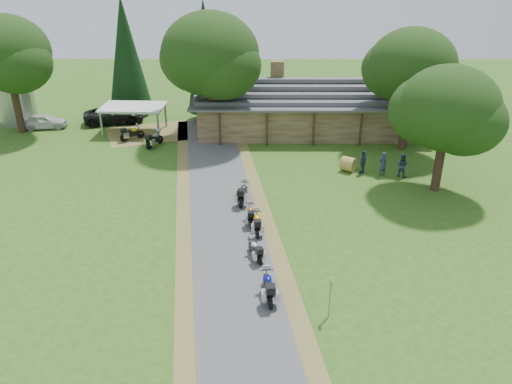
{
  "coord_description": "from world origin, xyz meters",
  "views": [
    {
      "loc": [
        1.27,
        -21.16,
        14.7
      ],
      "look_at": [
        1.14,
        6.66,
        1.6
      ],
      "focal_mm": 35.0,
      "sensor_mm": 36.0,
      "label": 1
    }
  ],
  "objects_px": {
    "motorcycle_row_e": "(243,192)",
    "hay_bale": "(348,164)",
    "motorcycle_row_b": "(255,249)",
    "motorcycle_carport_a": "(132,132)",
    "lodge": "(309,104)",
    "motorcycle_row_a": "(268,285)",
    "carport": "(134,119)",
    "car_white_sedan": "(44,119)",
    "motorcycle_row_c": "(257,222)",
    "silo": "(13,87)",
    "motorcycle_carport_b": "(154,138)",
    "motorcycle_row_d": "(250,213)",
    "car_dark_suv": "(114,111)"
  },
  "relations": [
    {
      "from": "silo",
      "to": "car_white_sedan",
      "type": "height_order",
      "value": "silo"
    },
    {
      "from": "carport",
      "to": "hay_bale",
      "type": "height_order",
      "value": "carport"
    },
    {
      "from": "motorcycle_row_c",
      "to": "hay_bale",
      "type": "relative_size",
      "value": 1.75
    },
    {
      "from": "silo",
      "to": "motorcycle_carport_a",
      "type": "distance_m",
      "value": 13.52
    },
    {
      "from": "silo",
      "to": "car_white_sedan",
      "type": "relative_size",
      "value": 1.33
    },
    {
      "from": "motorcycle_row_b",
      "to": "car_white_sedan",
      "type": "bearing_deg",
      "value": 21.6
    },
    {
      "from": "silo",
      "to": "motorcycle_row_a",
      "type": "xyz_separation_m",
      "value": [
        23.9,
        -27.71,
        -2.79
      ]
    },
    {
      "from": "motorcycle_carport_b",
      "to": "silo",
      "type": "bearing_deg",
      "value": 89.45
    },
    {
      "from": "motorcycle_carport_a",
      "to": "motorcycle_row_e",
      "type": "bearing_deg",
      "value": -88.06
    },
    {
      "from": "lodge",
      "to": "motorcycle_carport_a",
      "type": "xyz_separation_m",
      "value": [
        -15.92,
        -3.08,
        -1.76
      ]
    },
    {
      "from": "car_dark_suv",
      "to": "motorcycle_carport_b",
      "type": "height_order",
      "value": "car_dark_suv"
    },
    {
      "from": "motorcycle_row_b",
      "to": "motorcycle_row_a",
      "type": "bearing_deg",
      "value": 170.32
    },
    {
      "from": "motorcycle_row_d",
      "to": "hay_bale",
      "type": "height_order",
      "value": "motorcycle_row_d"
    },
    {
      "from": "motorcycle_carport_a",
      "to": "motorcycle_row_d",
      "type": "bearing_deg",
      "value": -92.26
    },
    {
      "from": "car_white_sedan",
      "to": "motorcycle_row_a",
      "type": "height_order",
      "value": "car_white_sedan"
    },
    {
      "from": "car_white_sedan",
      "to": "motorcycle_row_a",
      "type": "xyz_separation_m",
      "value": [
        20.75,
        -25.96,
        -0.17
      ]
    },
    {
      "from": "motorcycle_row_a",
      "to": "motorcycle_row_b",
      "type": "relative_size",
      "value": 1.23
    },
    {
      "from": "carport",
      "to": "lodge",
      "type": "bearing_deg",
      "value": 5.09
    },
    {
      "from": "motorcycle_row_c",
      "to": "motorcycle_row_e",
      "type": "height_order",
      "value": "motorcycle_row_e"
    },
    {
      "from": "motorcycle_row_b",
      "to": "motorcycle_carport_b",
      "type": "height_order",
      "value": "motorcycle_carport_b"
    },
    {
      "from": "motorcycle_row_d",
      "to": "motorcycle_carport_b",
      "type": "distance_m",
      "value": 15.96
    },
    {
      "from": "carport",
      "to": "motorcycle_row_c",
      "type": "distance_m",
      "value": 21.86
    },
    {
      "from": "motorcycle_row_b",
      "to": "motorcycle_carport_b",
      "type": "distance_m",
      "value": 19.63
    },
    {
      "from": "motorcycle_row_e",
      "to": "hay_bale",
      "type": "bearing_deg",
      "value": -47.43
    },
    {
      "from": "silo",
      "to": "motorcycle_row_a",
      "type": "distance_m",
      "value": 36.7
    },
    {
      "from": "carport",
      "to": "car_white_sedan",
      "type": "relative_size",
      "value": 1.08
    },
    {
      "from": "car_white_sedan",
      "to": "motorcycle_row_d",
      "type": "relative_size",
      "value": 2.93
    },
    {
      "from": "car_white_sedan",
      "to": "motorcycle_row_d",
      "type": "distance_m",
      "value": 27.1
    },
    {
      "from": "silo",
      "to": "motorcycle_row_b",
      "type": "xyz_separation_m",
      "value": [
        23.27,
        -24.28,
        -2.92
      ]
    },
    {
      "from": "motorcycle_row_a",
      "to": "motorcycle_row_b",
      "type": "xyz_separation_m",
      "value": [
        -0.63,
        3.43,
        -0.13
      ]
    },
    {
      "from": "motorcycle_row_b",
      "to": "motorcycle_carport_a",
      "type": "bearing_deg",
      "value": 9.69
    },
    {
      "from": "lodge",
      "to": "motorcycle_row_a",
      "type": "xyz_separation_m",
      "value": [
        -4.25,
        -25.74,
        -1.74
      ]
    },
    {
      "from": "carport",
      "to": "car_white_sedan",
      "type": "distance_m",
      "value": 8.9
    },
    {
      "from": "motorcycle_row_c",
      "to": "hay_bale",
      "type": "xyz_separation_m",
      "value": [
        6.89,
        9.35,
        -0.11
      ]
    },
    {
      "from": "motorcycle_row_a",
      "to": "motorcycle_row_b",
      "type": "bearing_deg",
      "value": 4.04
    },
    {
      "from": "motorcycle_row_a",
      "to": "hay_bale",
      "type": "distance_m",
      "value": 16.89
    },
    {
      "from": "car_white_sedan",
      "to": "motorcycle_row_a",
      "type": "bearing_deg",
      "value": -151.03
    },
    {
      "from": "motorcycle_row_c",
      "to": "motorcycle_row_d",
      "type": "distance_m",
      "value": 1.23
    },
    {
      "from": "silo",
      "to": "car_white_sedan",
      "type": "xyz_separation_m",
      "value": [
        3.15,
        -1.75,
        -2.61
      ]
    },
    {
      "from": "carport",
      "to": "car_white_sedan",
      "type": "xyz_separation_m",
      "value": [
        -8.83,
        1.01,
        -0.35
      ]
    },
    {
      "from": "motorcycle_carport_b",
      "to": "lodge",
      "type": "bearing_deg",
      "value": -46.61
    },
    {
      "from": "car_white_sedan",
      "to": "car_dark_suv",
      "type": "relative_size",
      "value": 0.84
    },
    {
      "from": "car_white_sedan",
      "to": "hay_bale",
      "type": "height_order",
      "value": "car_white_sedan"
    },
    {
      "from": "lodge",
      "to": "car_dark_suv",
      "type": "xyz_separation_m",
      "value": [
        -18.81,
        1.97,
        -1.26
      ]
    },
    {
      "from": "silo",
      "to": "car_dark_suv",
      "type": "xyz_separation_m",
      "value": [
        9.34,
        0.0,
        -2.3
      ]
    },
    {
      "from": "carport",
      "to": "motorcycle_carport_a",
      "type": "relative_size",
      "value": 2.81
    },
    {
      "from": "car_white_sedan",
      "to": "motorcycle_carport_b",
      "type": "relative_size",
      "value": 2.55
    },
    {
      "from": "motorcycle_row_a",
      "to": "motorcycle_row_c",
      "type": "height_order",
      "value": "motorcycle_row_a"
    },
    {
      "from": "silo",
      "to": "motorcycle_carport_a",
      "type": "relative_size",
      "value": 3.46
    },
    {
      "from": "motorcycle_row_e",
      "to": "motorcycle_carport_b",
      "type": "height_order",
      "value": "motorcycle_row_e"
    }
  ]
}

